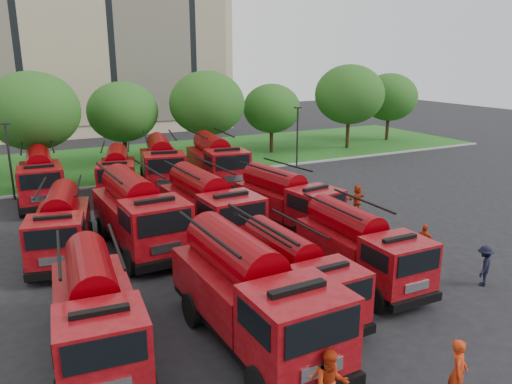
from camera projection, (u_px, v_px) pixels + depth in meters
ground at (272, 265)px, 22.83m from camera, size 140.00×140.00×0.00m
lawn at (132, 161)px, 45.08m from camera, size 70.00×16.00×0.12m
curb at (158, 180)px, 38.14m from camera, size 70.00×0.30×0.14m
apartment_building at (98, 28)px, 61.45m from camera, size 30.00×14.18×25.00m
tree_2 at (33, 111)px, 36.28m from camera, size 6.72×6.72×8.22m
tree_3 at (123, 112)px, 41.70m from camera, size 5.88×5.88×7.19m
tree_4 at (207, 103)px, 43.36m from camera, size 6.55×6.55×8.01m
tree_5 at (272, 108)px, 47.55m from camera, size 5.46×5.46×6.68m
tree_6 at (350, 94)px, 49.49m from camera, size 6.89×6.89×8.42m
tree_7 at (389, 97)px, 54.48m from camera, size 6.05×6.05×7.39m
lamp_post_0 at (9, 157)px, 32.37m from camera, size 0.60×0.25×5.11m
lamp_post_1 at (297, 133)px, 42.09m from camera, size 0.60×0.25×5.11m
fire_truck_0 at (95, 310)px, 15.56m from camera, size 3.08×7.21×3.19m
fire_truck_1 at (251, 293)px, 16.22m from camera, size 3.11×8.04×3.62m
fire_truck_2 at (294, 273)px, 18.55m from camera, size 2.50×6.49×2.93m
fire_truck_3 at (360, 246)px, 20.90m from camera, size 2.57×6.82×3.09m
fire_truck_4 at (61, 225)px, 23.40m from camera, size 3.69×7.19×3.12m
fire_truck_5 at (138, 213)px, 24.38m from camera, size 3.23×8.13×3.65m
fire_truck_6 at (209, 207)px, 25.61m from camera, size 3.12×7.84×3.52m
fire_truck_7 at (286, 200)px, 27.44m from camera, size 3.41×7.31×3.20m
fire_truck_8 at (41, 177)px, 31.99m from camera, size 3.10×7.57×3.38m
fire_truck_9 at (117, 172)px, 33.91m from camera, size 3.91×7.22×3.13m
fire_truck_10 at (162, 163)px, 35.72m from camera, size 4.21×8.16×3.54m
fire_truck_11 at (216, 161)px, 36.51m from camera, size 3.56×8.11×3.58m
firefighter_2 at (423, 259)px, 23.53m from camera, size 0.97×1.15×1.71m
firefighter_3 at (482, 285)px, 20.90m from camera, size 1.26×1.07×1.73m
firefighter_4 at (152, 267)px, 22.69m from camera, size 0.93×0.86×1.59m
firefighter_5 at (356, 212)px, 30.54m from camera, size 1.68×0.98×1.70m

